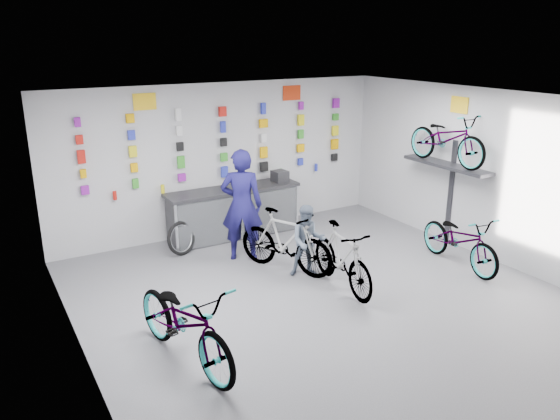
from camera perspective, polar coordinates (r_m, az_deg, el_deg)
floor at (r=8.25m, az=6.10°, el=-10.20°), size 8.00×8.00×0.00m
ceiling at (r=7.34m, az=6.87°, el=10.95°), size 8.00×8.00×0.00m
wall_back at (r=11.01m, az=-6.02°, el=5.34°), size 7.00×0.00×7.00m
wall_left at (r=6.35m, az=-20.01°, el=-5.18°), size 0.00×8.00×8.00m
wall_right at (r=10.08m, az=22.70°, el=2.87°), size 0.00×8.00×8.00m
counter at (r=10.88m, az=-4.84°, el=-0.32°), size 2.70×0.66×1.00m
merch_wall at (r=10.96m, az=-5.15°, el=6.82°), size 5.55×0.08×1.56m
wall_bracket at (r=10.70m, az=17.08°, el=4.08°), size 0.39×1.90×2.00m
sign_left at (r=10.28m, az=-13.96°, el=10.93°), size 0.42×0.02×0.30m
sign_right at (r=11.54m, az=1.24°, el=12.14°), size 0.42×0.02×0.30m
sign_side at (r=10.61m, az=18.23°, el=10.39°), size 0.02×0.40×0.30m
bike_left at (r=6.84m, az=-9.90°, el=-11.44°), size 1.09×2.18×1.10m
bike_center at (r=8.67m, az=6.52°, el=-4.96°), size 0.66×1.78×1.05m
bike_right at (r=9.96m, az=18.31°, el=-2.95°), size 0.83×1.90×0.97m
bike_service at (r=9.23m, az=0.58°, el=-3.27°), size 1.28×1.84×1.08m
bike_wall at (r=10.53m, az=17.07°, el=7.15°), size 0.63×1.80×0.95m
clerk at (r=9.62m, az=-4.02°, el=0.51°), size 0.88×0.79×2.02m
customer at (r=9.05m, az=2.93°, el=-3.25°), size 0.74×0.67×1.22m
spare_wheel at (r=10.17m, az=-10.28°, el=-2.94°), size 0.66×0.41×0.63m
register at (r=11.19m, az=-0.02°, el=3.58°), size 0.30×0.32×0.22m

